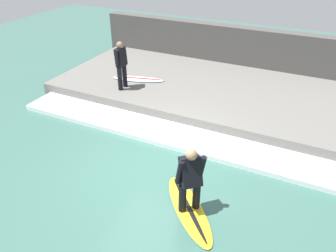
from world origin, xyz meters
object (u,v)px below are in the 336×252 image
surfboard_riding (189,209)px  surfer_waiting_near (121,63)px  surfer_riding (190,177)px  surfboard_waiting_near (138,79)px

surfboard_riding → surfer_waiting_near: surfer_waiting_near is taller
surfboard_riding → surfer_riding: size_ratio=1.27×
surfboard_riding → surfboard_waiting_near: bearing=40.0°
surfer_riding → surfboard_waiting_near: surfer_riding is taller
surfboard_riding → surfboard_waiting_near: (4.38, 3.68, 0.39)m
surfer_riding → surfer_waiting_near: (3.61, 3.78, 0.38)m
surfboard_riding → surfboard_waiting_near: 5.73m
surfer_riding → surfboard_waiting_near: bearing=40.0°
surfboard_riding → surfer_riding: (-0.00, 0.00, 0.82)m
surfer_waiting_near → surfboard_waiting_near: (0.77, -0.10, -0.81)m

